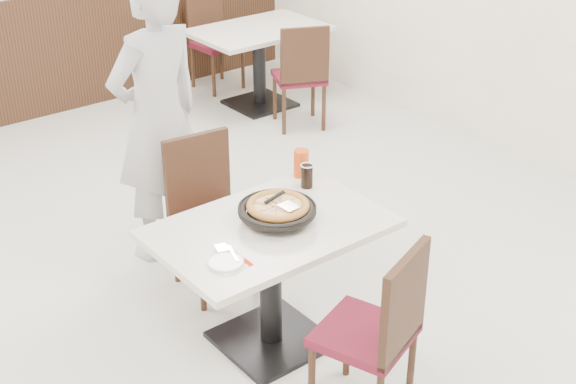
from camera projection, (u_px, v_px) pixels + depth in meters
floor at (237, 295)px, 4.88m from camera, size 7.00×7.00×0.00m
wainscot_back at (8, 64)px, 7.04m from camera, size 5.90×0.03×1.10m
main_table at (271, 286)px, 4.30m from camera, size 1.28×0.93×0.75m
chair_near at (364, 330)px, 3.80m from camera, size 0.54×0.54×0.95m
chair_far at (214, 219)px, 4.74m from camera, size 0.46×0.46×0.95m
trivet at (283, 215)px, 4.19m from camera, size 0.15×0.15×0.04m
pizza_pan at (277, 214)px, 4.14m from camera, size 0.35×0.35×0.01m
pizza at (278, 209)px, 4.16m from camera, size 0.32×0.32×0.02m
pizza_server at (289, 206)px, 4.12m from camera, size 0.09×0.11×0.00m
napkin at (229, 264)px, 3.80m from camera, size 0.16×0.16×0.00m
side_plate at (226, 263)px, 3.80m from camera, size 0.19×0.19×0.01m
fork at (233, 253)px, 3.85m from camera, size 0.06×0.15×0.00m
cola_glass at (307, 177)px, 4.48m from camera, size 0.07×0.07×0.13m
red_cup at (301, 163)px, 4.60m from camera, size 0.10×0.10×0.16m
diner_person at (157, 118)px, 4.93m from camera, size 0.74×0.55×1.87m
bg_table_right at (259, 67)px, 7.51m from camera, size 1.28×0.93×0.75m
bg_chair_right_near at (299, 74)px, 7.03m from camera, size 0.56×0.56×0.95m
bg_chair_right_far at (217, 42)px, 7.89m from camera, size 0.44×0.44×0.95m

